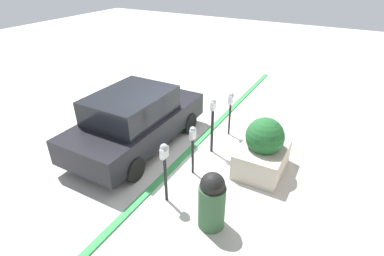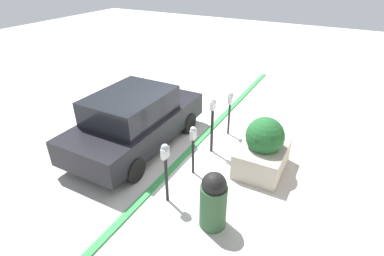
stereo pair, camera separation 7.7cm
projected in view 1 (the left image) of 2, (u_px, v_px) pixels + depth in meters
ground_plane at (188, 157)px, 7.80m from camera, size 40.00×40.00×0.00m
curb_strip at (185, 155)px, 7.82m from camera, size 14.29×0.16×0.04m
parking_meter_nearest at (165, 161)px, 5.90m from camera, size 0.20×0.17×1.41m
parking_meter_second at (193, 141)px, 6.78m from camera, size 0.17×0.14×1.26m
parking_meter_middle at (213, 118)px, 7.53m from camera, size 0.17×0.14×1.54m
parking_meter_fourth at (231, 104)px, 8.34m from camera, size 0.18×0.15×1.31m
planter_box at (263, 149)px, 7.04m from camera, size 1.44×1.05×1.39m
parked_car_front at (136, 119)px, 7.89m from camera, size 4.12×1.92×1.58m
trash_bin at (212, 200)px, 5.51m from camera, size 0.51×0.51×1.22m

